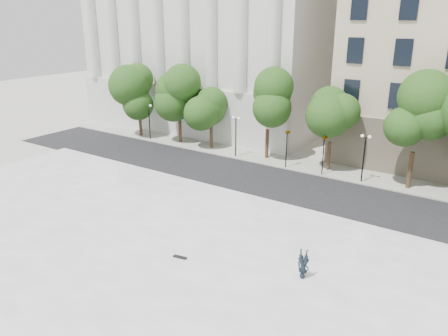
{
  "coord_description": "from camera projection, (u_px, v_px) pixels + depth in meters",
  "views": [
    {
      "loc": [
        16.54,
        -13.02,
        13.45
      ],
      "look_at": [
        0.95,
        10.0,
        3.82
      ],
      "focal_mm": 35.0,
      "sensor_mm": 36.0,
      "label": 1
    }
  ],
  "objects": [
    {
      "name": "traffic_light_west",
      "position": [
        287.0,
        130.0,
        39.8
      ],
      "size": [
        0.87,
        1.75,
        4.19
      ],
      "color": "black",
      "rests_on": "ground"
    },
    {
      "name": "person_lying",
      "position": [
        303.0,
        274.0,
        22.91
      ],
      "size": [
        1.01,
        1.79,
        0.46
      ],
      "primitive_type": "imported",
      "rotation": [
        -1.54,
        0.0,
        0.25
      ],
      "color": "black",
      "rests_on": "plaza"
    },
    {
      "name": "ground",
      "position": [
        105.0,
        283.0,
        23.35
      ],
      "size": [
        160.0,
        160.0,
        0.0
      ],
      "primitive_type": "plane",
      "color": "beige",
      "rests_on": "ground"
    },
    {
      "name": "building_west",
      "position": [
        233.0,
        22.0,
        58.32
      ],
      "size": [
        31.5,
        27.65,
        25.6
      ],
      "color": "silver",
      "rests_on": "ground"
    },
    {
      "name": "far_sidewalk",
      "position": [
        297.0,
        164.0,
        42.11
      ],
      "size": [
        60.0,
        4.0,
        0.12
      ],
      "primitive_type": "cube",
      "color": "#A9A79C",
      "rests_on": "ground"
    },
    {
      "name": "street",
      "position": [
        267.0,
        183.0,
        37.43
      ],
      "size": [
        60.0,
        8.0,
        0.02
      ],
      "primitive_type": "cube",
      "color": "black",
      "rests_on": "ground"
    },
    {
      "name": "skateboard",
      "position": [
        180.0,
        257.0,
        24.9
      ],
      "size": [
        0.85,
        0.36,
        0.09
      ],
      "primitive_type": "cube",
      "rotation": [
        0.0,
        0.0,
        0.18
      ],
      "color": "black",
      "rests_on": "plaza"
    },
    {
      "name": "plaza",
      "position": [
        144.0,
        255.0,
        25.63
      ],
      "size": [
        44.0,
        22.0,
        0.45
      ],
      "primitive_type": "cube",
      "color": "white",
      "rests_on": "ground"
    },
    {
      "name": "lamp_posts",
      "position": [
        291.0,
        138.0,
        40.13
      ],
      "size": [
        35.67,
        0.28,
        4.24
      ],
      "color": "black",
      "rests_on": "ground"
    },
    {
      "name": "street_trees",
      "position": [
        290.0,
        110.0,
        40.46
      ],
      "size": [
        43.5,
        5.12,
        7.82
      ],
      "color": "#382619",
      "rests_on": "ground"
    },
    {
      "name": "traffic_light_east",
      "position": [
        325.0,
        135.0,
        37.87
      ],
      "size": [
        0.8,
        1.98,
        4.28
      ],
      "color": "black",
      "rests_on": "ground"
    }
  ]
}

